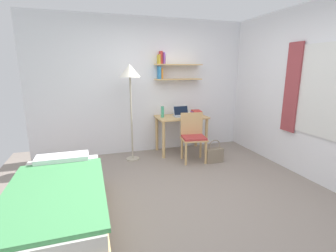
{
  "coord_description": "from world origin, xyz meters",
  "views": [
    {
      "loc": [
        -1.12,
        -2.77,
        1.66
      ],
      "look_at": [
        -0.06,
        0.51,
        0.85
      ],
      "focal_mm": 26.35,
      "sensor_mm": 36.0,
      "label": 1
    }
  ],
  "objects_px": {
    "book_stack": "(196,113)",
    "handbag": "(214,155)",
    "desk_chair": "(193,135)",
    "laptop": "(182,113)",
    "bed": "(58,205)",
    "desk": "(181,123)",
    "water_bottle": "(163,112)",
    "standing_lamp": "(130,77)"
  },
  "relations": [
    {
      "from": "desk_chair",
      "to": "water_bottle",
      "type": "height_order",
      "value": "water_bottle"
    },
    {
      "from": "desk_chair",
      "to": "book_stack",
      "type": "bearing_deg",
      "value": 60.89
    },
    {
      "from": "water_bottle",
      "to": "handbag",
      "type": "xyz_separation_m",
      "value": [
        0.75,
        -0.74,
        -0.7
      ]
    },
    {
      "from": "standing_lamp",
      "to": "laptop",
      "type": "height_order",
      "value": "standing_lamp"
    },
    {
      "from": "bed",
      "to": "desk_chair",
      "type": "bearing_deg",
      "value": 32.25
    },
    {
      "from": "standing_lamp",
      "to": "water_bottle",
      "type": "relative_size",
      "value": 8.11
    },
    {
      "from": "desk",
      "to": "book_stack",
      "type": "xyz_separation_m",
      "value": [
        0.33,
        0.02,
        0.19
      ]
    },
    {
      "from": "book_stack",
      "to": "laptop",
      "type": "bearing_deg",
      "value": -178.5
    },
    {
      "from": "book_stack",
      "to": "handbag",
      "type": "bearing_deg",
      "value": -87.55
    },
    {
      "from": "bed",
      "to": "desk",
      "type": "xyz_separation_m",
      "value": [
        2.1,
        1.86,
        0.35
      ]
    },
    {
      "from": "desk_chair",
      "to": "handbag",
      "type": "bearing_deg",
      "value": -32.66
    },
    {
      "from": "laptop",
      "to": "water_bottle",
      "type": "distance_m",
      "value": 0.39
    },
    {
      "from": "desk_chair",
      "to": "laptop",
      "type": "distance_m",
      "value": 0.61
    },
    {
      "from": "desk_chair",
      "to": "water_bottle",
      "type": "bearing_deg",
      "value": 128.42
    },
    {
      "from": "desk",
      "to": "standing_lamp",
      "type": "distance_m",
      "value": 1.37
    },
    {
      "from": "desk_chair",
      "to": "laptop",
      "type": "bearing_deg",
      "value": 92.95
    },
    {
      "from": "bed",
      "to": "standing_lamp",
      "type": "xyz_separation_m",
      "value": [
        1.09,
        1.72,
        1.27
      ]
    },
    {
      "from": "desk",
      "to": "laptop",
      "type": "xyz_separation_m",
      "value": [
        0.01,
        0.01,
        0.19
      ]
    },
    {
      "from": "book_stack",
      "to": "handbag",
      "type": "height_order",
      "value": "book_stack"
    },
    {
      "from": "water_bottle",
      "to": "book_stack",
      "type": "height_order",
      "value": "water_bottle"
    },
    {
      "from": "bed",
      "to": "desk_chair",
      "type": "distance_m",
      "value": 2.54
    },
    {
      "from": "bed",
      "to": "desk_chair",
      "type": "relative_size",
      "value": 2.21
    },
    {
      "from": "water_bottle",
      "to": "handbag",
      "type": "relative_size",
      "value": 0.51
    },
    {
      "from": "water_bottle",
      "to": "desk",
      "type": "bearing_deg",
      "value": -2.07
    },
    {
      "from": "desk",
      "to": "book_stack",
      "type": "bearing_deg",
      "value": 3.72
    },
    {
      "from": "desk_chair",
      "to": "book_stack",
      "type": "xyz_separation_m",
      "value": [
        0.3,
        0.54,
        0.3
      ]
    },
    {
      "from": "desk_chair",
      "to": "handbag",
      "type": "height_order",
      "value": "desk_chair"
    },
    {
      "from": "handbag",
      "to": "desk",
      "type": "bearing_deg",
      "value": 116.76
    },
    {
      "from": "standing_lamp",
      "to": "book_stack",
      "type": "relative_size",
      "value": 6.71
    },
    {
      "from": "standing_lamp",
      "to": "water_bottle",
      "type": "distance_m",
      "value": 0.93
    },
    {
      "from": "bed",
      "to": "desk_chair",
      "type": "xyz_separation_m",
      "value": [
        2.14,
        1.35,
        0.24
      ]
    },
    {
      "from": "desk",
      "to": "desk_chair",
      "type": "distance_m",
      "value": 0.53
    },
    {
      "from": "laptop",
      "to": "desk_chair",
      "type": "bearing_deg",
      "value": -87.05
    },
    {
      "from": "standing_lamp",
      "to": "handbag",
      "type": "relative_size",
      "value": 4.14
    },
    {
      "from": "laptop",
      "to": "book_stack",
      "type": "xyz_separation_m",
      "value": [
        0.33,
        0.01,
        -0.0
      ]
    },
    {
      "from": "desk",
      "to": "standing_lamp",
      "type": "height_order",
      "value": "standing_lamp"
    },
    {
      "from": "desk_chair",
      "to": "standing_lamp",
      "type": "relative_size",
      "value": 0.5
    },
    {
      "from": "desk_chair",
      "to": "standing_lamp",
      "type": "bearing_deg",
      "value": 160.42
    },
    {
      "from": "water_bottle",
      "to": "laptop",
      "type": "bearing_deg",
      "value": -0.1
    },
    {
      "from": "bed",
      "to": "desk",
      "type": "height_order",
      "value": "desk"
    },
    {
      "from": "water_bottle",
      "to": "bed",
      "type": "bearing_deg",
      "value": -132.5
    },
    {
      "from": "desk",
      "to": "water_bottle",
      "type": "relative_size",
      "value": 4.57
    }
  ]
}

